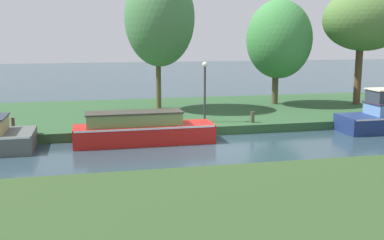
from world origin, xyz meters
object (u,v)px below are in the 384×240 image
Objects in this scene: lamp_post at (205,84)px; mooring_post_near at (252,117)px; mooring_post_far at (13,125)px; red_barge at (142,130)px; willow_tree_right at (365,20)px; willow_tree_centre at (279,39)px; willow_tree_left at (159,18)px.

mooring_post_near is at bearing -15.73° from lamp_post.
mooring_post_far is (-8.40, -0.61, -1.46)m from lamp_post.
red_barge is 8.94× the size of mooring_post_far.
lamp_post is (-10.18, -3.24, -3.07)m from willow_tree_right.
mooring_post_far is at bearing -168.30° from willow_tree_right.
willow_tree_centre is at bearing 36.56° from red_barge.
willow_tree_centre is at bearing 38.73° from lamp_post.
willow_tree_centre is at bearing 3.05° from willow_tree_left.
lamp_post reaches higher than mooring_post_far.
willow_tree_right reaches higher than red_barge.
willow_tree_centre is at bearing 19.85° from mooring_post_far.
willow_tree_right is 19.51m from mooring_post_far.
mooring_post_near is (5.34, 1.43, 0.07)m from red_barge.
mooring_post_far reaches higher than mooring_post_near.
mooring_post_far is at bearing 164.66° from red_barge.
willow_tree_left is 1.24× the size of willow_tree_centre.
red_barge is 2.04× the size of lamp_post.
willow_tree_left reaches higher than lamp_post.
willow_tree_right is 10.33× the size of mooring_post_far.
willow_tree_left is at bearing -176.95° from willow_tree_centre.
willow_tree_centre is 0.91× the size of willow_tree_right.
willow_tree_centre is 2.14× the size of lamp_post.
willow_tree_left is 7.06m from willow_tree_centre.
lamp_post is at bearing -70.20° from willow_tree_left.
willow_tree_right is (11.64, -0.80, -0.05)m from willow_tree_left.
willow_tree_centre is 4.95m from willow_tree_right.
mooring_post_far is (-10.55, 0.00, 0.07)m from mooring_post_near.
willow_tree_left reaches higher than mooring_post_near.
red_barge is at bearing -165.03° from mooring_post_near.
willow_tree_left is 11.67m from willow_tree_right.
willow_tree_left is 5.31m from lamp_post.
mooring_post_near is at bearing 0.00° from mooring_post_far.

